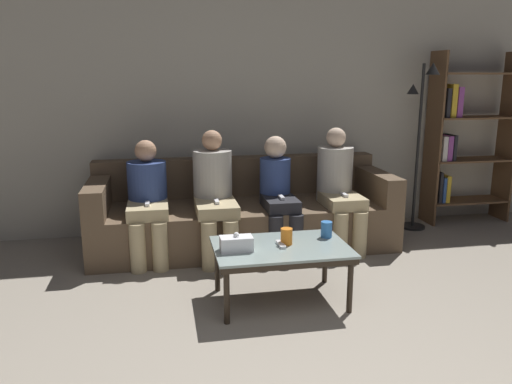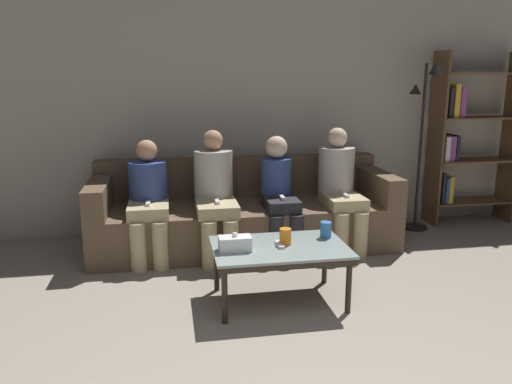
{
  "view_description": "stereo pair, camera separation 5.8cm",
  "coord_description": "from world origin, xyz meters",
  "px_view_note": "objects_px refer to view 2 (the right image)",
  "views": [
    {
      "loc": [
        -0.74,
        -1.52,
        1.58
      ],
      "look_at": [
        0.0,
        2.31,
        0.67
      ],
      "focal_mm": 35.0,
      "sensor_mm": 36.0,
      "label": 1
    },
    {
      "loc": [
        -0.69,
        -1.53,
        1.58
      ],
      "look_at": [
        0.0,
        2.31,
        0.67
      ],
      "focal_mm": 35.0,
      "sensor_mm": 36.0,
      "label": 2
    }
  ],
  "objects_px": {
    "coffee_table": "(280,252)",
    "bookshelf": "(464,140)",
    "seated_person_right_end": "(339,185)",
    "cup_near_right": "(285,237)",
    "seated_person_mid_left": "(215,190)",
    "seated_person_left_end": "(148,196)",
    "couch": "(244,215)",
    "tissue_box": "(235,243)",
    "game_remote": "(280,244)",
    "cup_near_left": "(326,230)",
    "seated_person_mid_right": "(279,192)",
    "standing_lamp": "(423,129)"
  },
  "relations": [
    {
      "from": "coffee_table",
      "to": "cup_near_right",
      "type": "bearing_deg",
      "value": 25.25
    },
    {
      "from": "standing_lamp",
      "to": "seated_person_mid_right",
      "type": "height_order",
      "value": "standing_lamp"
    },
    {
      "from": "bookshelf",
      "to": "seated_person_mid_left",
      "type": "bearing_deg",
      "value": -168.8
    },
    {
      "from": "couch",
      "to": "seated_person_right_end",
      "type": "bearing_deg",
      "value": -13.66
    },
    {
      "from": "seated_person_mid_right",
      "to": "seated_person_right_end",
      "type": "xyz_separation_m",
      "value": [
        0.58,
        0.02,
        0.04
      ]
    },
    {
      "from": "couch",
      "to": "seated_person_left_end",
      "type": "bearing_deg",
      "value": -166.1
    },
    {
      "from": "couch",
      "to": "bookshelf",
      "type": "height_order",
      "value": "bookshelf"
    },
    {
      "from": "couch",
      "to": "coffee_table",
      "type": "relative_size",
      "value": 2.95
    },
    {
      "from": "bookshelf",
      "to": "seated_person_left_end",
      "type": "height_order",
      "value": "bookshelf"
    },
    {
      "from": "bookshelf",
      "to": "seated_person_mid_right",
      "type": "bearing_deg",
      "value": -165.62
    },
    {
      "from": "seated_person_mid_right",
      "to": "seated_person_right_end",
      "type": "distance_m",
      "value": 0.58
    },
    {
      "from": "coffee_table",
      "to": "bookshelf",
      "type": "height_order",
      "value": "bookshelf"
    },
    {
      "from": "couch",
      "to": "seated_person_mid_right",
      "type": "height_order",
      "value": "seated_person_mid_right"
    },
    {
      "from": "coffee_table",
      "to": "cup_near_left",
      "type": "xyz_separation_m",
      "value": [
        0.37,
        0.12,
        0.1
      ]
    },
    {
      "from": "seated_person_mid_left",
      "to": "cup_near_right",
      "type": "bearing_deg",
      "value": -69.37
    },
    {
      "from": "coffee_table",
      "to": "seated_person_right_end",
      "type": "xyz_separation_m",
      "value": [
        0.81,
        1.07,
        0.21
      ]
    },
    {
      "from": "cup_near_right",
      "to": "seated_person_left_end",
      "type": "relative_size",
      "value": 0.11
    },
    {
      "from": "coffee_table",
      "to": "game_remote",
      "type": "relative_size",
      "value": 6.28
    },
    {
      "from": "cup_near_left",
      "to": "standing_lamp",
      "type": "height_order",
      "value": "standing_lamp"
    },
    {
      "from": "standing_lamp",
      "to": "seated_person_left_end",
      "type": "height_order",
      "value": "standing_lamp"
    },
    {
      "from": "seated_person_right_end",
      "to": "cup_near_right",
      "type": "bearing_deg",
      "value": -125.98
    },
    {
      "from": "couch",
      "to": "seated_person_mid_right",
      "type": "xyz_separation_m",
      "value": [
        0.29,
        -0.23,
        0.26
      ]
    },
    {
      "from": "cup_near_right",
      "to": "seated_person_left_end",
      "type": "height_order",
      "value": "seated_person_left_end"
    },
    {
      "from": "game_remote",
      "to": "bookshelf",
      "type": "height_order",
      "value": "bookshelf"
    },
    {
      "from": "seated_person_mid_left",
      "to": "seated_person_mid_right",
      "type": "height_order",
      "value": "seated_person_mid_left"
    },
    {
      "from": "tissue_box",
      "to": "cup_near_right",
      "type": "bearing_deg",
      "value": 9.8
    },
    {
      "from": "standing_lamp",
      "to": "bookshelf",
      "type": "bearing_deg",
      "value": 14.07
    },
    {
      "from": "cup_near_left",
      "to": "seated_person_left_end",
      "type": "relative_size",
      "value": 0.11
    },
    {
      "from": "cup_near_left",
      "to": "seated_person_mid_right",
      "type": "height_order",
      "value": "seated_person_mid_right"
    },
    {
      "from": "coffee_table",
      "to": "cup_near_right",
      "type": "xyz_separation_m",
      "value": [
        0.05,
        0.02,
        0.1
      ]
    },
    {
      "from": "cup_near_left",
      "to": "cup_near_right",
      "type": "distance_m",
      "value": 0.34
    },
    {
      "from": "seated_person_mid_left",
      "to": "seated_person_right_end",
      "type": "bearing_deg",
      "value": 0.4
    },
    {
      "from": "game_remote",
      "to": "seated_person_right_end",
      "type": "xyz_separation_m",
      "value": [
        0.81,
        1.07,
        0.16
      ]
    },
    {
      "from": "cup_near_left",
      "to": "seated_person_mid_left",
      "type": "relative_size",
      "value": 0.11
    },
    {
      "from": "standing_lamp",
      "to": "seated_person_mid_right",
      "type": "distance_m",
      "value": 1.71
    },
    {
      "from": "tissue_box",
      "to": "seated_person_mid_left",
      "type": "bearing_deg",
      "value": 91.37
    },
    {
      "from": "coffee_table",
      "to": "game_remote",
      "type": "height_order",
      "value": "game_remote"
    },
    {
      "from": "game_remote",
      "to": "seated_person_mid_left",
      "type": "bearing_deg",
      "value": 108.04
    },
    {
      "from": "cup_near_right",
      "to": "game_remote",
      "type": "height_order",
      "value": "cup_near_right"
    },
    {
      "from": "coffee_table",
      "to": "bookshelf",
      "type": "relative_size",
      "value": 0.52
    },
    {
      "from": "standing_lamp",
      "to": "couch",
      "type": "bearing_deg",
      "value": -174.51
    },
    {
      "from": "standing_lamp",
      "to": "seated_person_right_end",
      "type": "height_order",
      "value": "standing_lamp"
    },
    {
      "from": "cup_near_left",
      "to": "tissue_box",
      "type": "xyz_separation_m",
      "value": [
        -0.7,
        -0.16,
        -0.01
      ]
    },
    {
      "from": "tissue_box",
      "to": "seated_person_mid_left",
      "type": "relative_size",
      "value": 0.2
    },
    {
      "from": "bookshelf",
      "to": "seated_person_right_end",
      "type": "distance_m",
      "value": 1.69
    },
    {
      "from": "standing_lamp",
      "to": "seated_person_mid_right",
      "type": "relative_size",
      "value": 1.63
    },
    {
      "from": "game_remote",
      "to": "seated_person_mid_left",
      "type": "height_order",
      "value": "seated_person_mid_left"
    },
    {
      "from": "game_remote",
      "to": "couch",
      "type": "bearing_deg",
      "value": 92.58
    },
    {
      "from": "cup_near_left",
      "to": "game_remote",
      "type": "relative_size",
      "value": 0.79
    },
    {
      "from": "seated_person_left_end",
      "to": "couch",
      "type": "bearing_deg",
      "value": 13.9
    }
  ]
}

